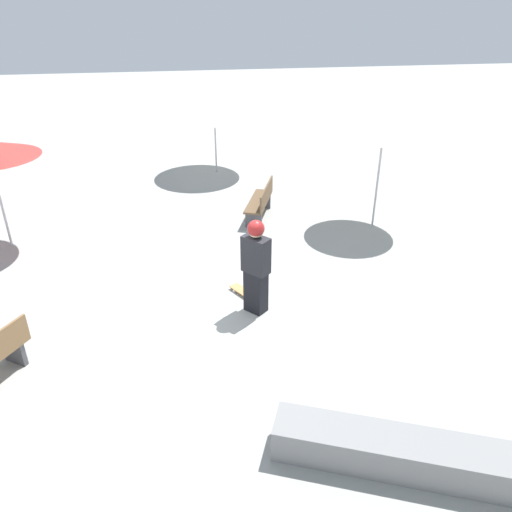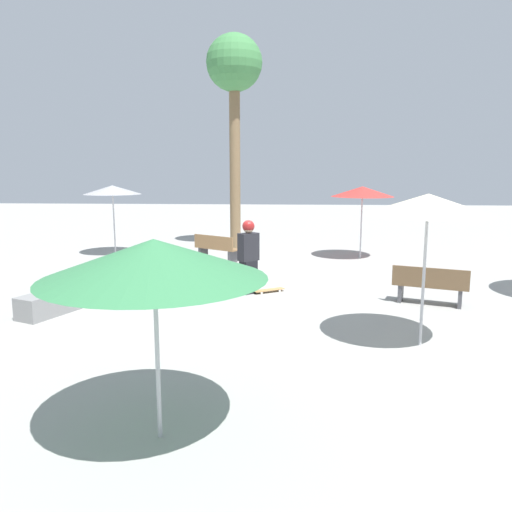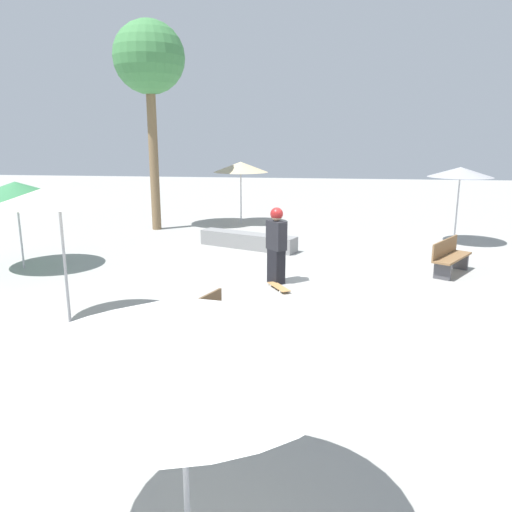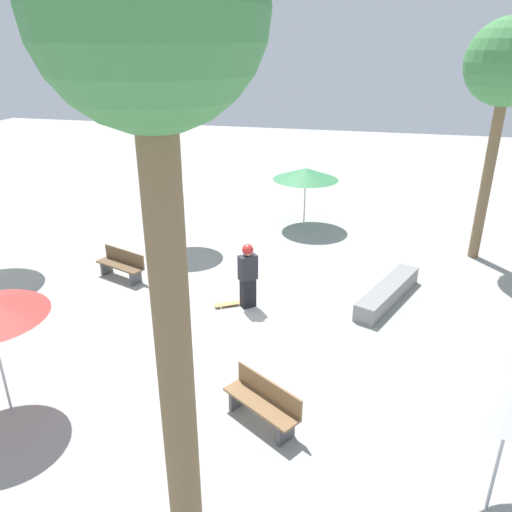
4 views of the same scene
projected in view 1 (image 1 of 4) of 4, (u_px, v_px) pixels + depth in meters
The scene contains 7 objects.
ground_plane at pixel (207, 315), 8.86m from camera, with size 60.00×60.00×0.00m, color #9E9E99.
skater_main at pixel (256, 264), 8.55m from camera, with size 0.51×0.52×1.77m.
skateboard at pixel (246, 293), 9.38m from camera, with size 0.58×0.79×0.07m.
concrete_ledge at pixel (403, 454), 5.94m from camera, with size 3.10×1.70×0.46m.
bench_near at pixel (261, 202), 12.44m from camera, with size 0.97×1.65×0.85m.
shade_umbrella_white at pixel (214, 109), 14.82m from camera, with size 2.60×2.60×2.19m.
shade_umbrella_cream at pixel (384, 128), 11.12m from camera, with size 2.06×2.06×2.56m.
Camera 1 is at (-0.29, -7.35, 5.13)m, focal length 35.00 mm.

